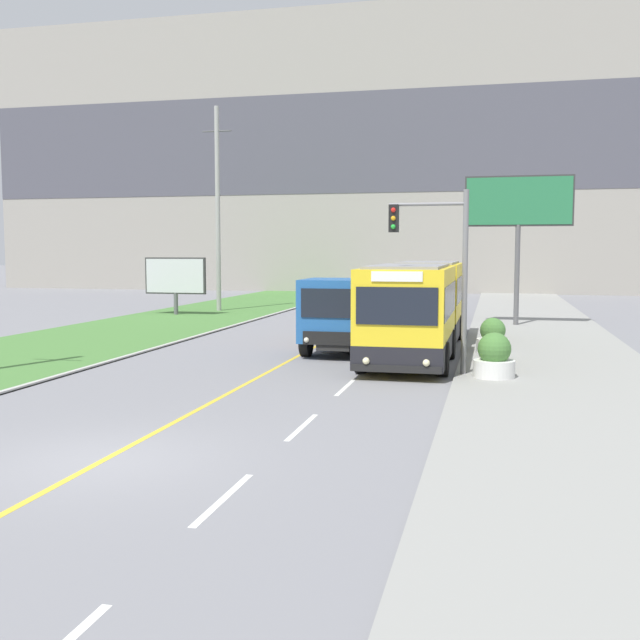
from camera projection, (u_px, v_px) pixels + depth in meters
ground_plane at (103, 461)px, 12.97m from camera, size 300.00×300.00×0.00m
sidewalk_right at (624, 495)px, 11.04m from camera, size 6.00×140.00×0.08m
lane_marking_centre at (168, 436)px, 14.71m from camera, size 2.88×140.00×0.01m
apartment_block_background at (422, 154)px, 66.83m from camera, size 80.00×8.04×24.53m
city_bus at (419, 307)px, 26.70m from camera, size 2.72×12.89×3.19m
dump_truck at (345, 315)px, 26.42m from camera, size 2.58×6.70×2.66m
car_distant at (439, 306)px, 39.58m from camera, size 1.80×4.30×1.45m
utility_pole_far at (218, 209)px, 44.58m from camera, size 1.80×0.28×12.12m
traffic_light_mast at (441, 257)px, 21.53m from camera, size 2.28×0.32×5.36m
billboard_large at (519, 208)px, 35.42m from camera, size 5.02×0.24×7.17m
billboard_small at (175, 277)px, 42.13m from camera, size 3.59×0.24×3.25m
planter_round_near at (494, 358)px, 21.01m from camera, size 1.16×1.16×1.27m
planter_round_second at (493, 337)px, 26.19m from camera, size 1.10×1.10×1.21m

